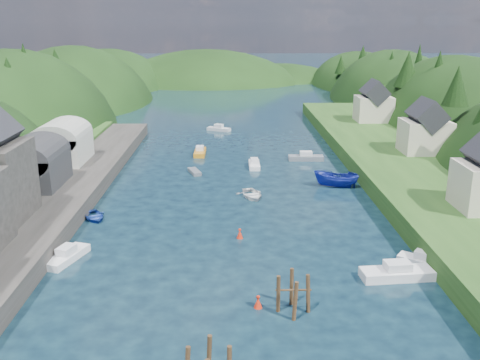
{
  "coord_description": "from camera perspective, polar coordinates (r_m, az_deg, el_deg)",
  "views": [
    {
      "loc": [
        -1.11,
        -32.55,
        22.13
      ],
      "look_at": [
        0.0,
        28.0,
        4.0
      ],
      "focal_mm": 40.0,
      "sensor_mm": 36.0,
      "label": 1
    }
  ],
  "objects": [
    {
      "name": "piling_cluster_far",
      "position": [
        43.11,
        5.7,
        -12.29
      ],
      "size": [
        2.82,
        2.67,
        3.77
      ],
      "color": "#382314",
      "rests_on": "ground"
    },
    {
      "name": "terrace_right",
      "position": [
        79.89,
        18.07,
        0.64
      ],
      "size": [
        16.0,
        120.0,
        2.4
      ],
      "primitive_type": "cube",
      "color": "#234719",
      "rests_on": "ground"
    },
    {
      "name": "hillside_left",
      "position": [
        120.01,
        -22.46,
        0.82
      ],
      "size": [
        44.0,
        245.56,
        52.0
      ],
      "color": "black",
      "rests_on": "ground"
    },
    {
      "name": "quay_left",
      "position": [
        61.09,
        -23.07,
        -4.97
      ],
      "size": [
        12.0,
        110.0,
        2.0
      ],
      "primitive_type": "cube",
      "color": "#2D2B28",
      "rests_on": "ground"
    },
    {
      "name": "hill_trees",
      "position": [
        98.54,
        0.14,
        10.29
      ],
      "size": [
        91.16,
        149.99,
        12.77
      ],
      "color": "black",
      "rests_on": "ground"
    },
    {
      "name": "far_hills",
      "position": [
        209.17,
        -0.4,
        7.61
      ],
      "size": [
        103.0,
        68.0,
        44.0
      ],
      "color": "black",
      "rests_on": "ground"
    },
    {
      "name": "right_bank_cottages",
      "position": [
        87.49,
        18.48,
        5.08
      ],
      "size": [
        9.0,
        59.24,
        8.41
      ],
      "color": "beige",
      "rests_on": "terrace_right"
    },
    {
      "name": "moored_boats",
      "position": [
        60.45,
        1.59,
        -4.16
      ],
      "size": [
        38.68,
        92.68,
        2.37
      ],
      "color": "white",
      "rests_on": "ground"
    },
    {
      "name": "channel_buoy_far",
      "position": [
        56.73,
        -0.03,
        -5.77
      ],
      "size": [
        0.7,
        0.7,
        1.1
      ],
      "color": "red",
      "rests_on": "ground"
    },
    {
      "name": "channel_buoy_near",
      "position": [
        43.88,
        1.94,
        -12.91
      ],
      "size": [
        0.7,
        0.7,
        1.1
      ],
      "color": "red",
      "rests_on": "ground"
    },
    {
      "name": "boat_sheds",
      "position": [
        77.61,
        -19.76,
        3.13
      ],
      "size": [
        7.0,
        21.0,
        7.5
      ],
      "color": "#2D2D30",
      "rests_on": "quay_left"
    },
    {
      "name": "hillside_right",
      "position": [
        120.69,
        21.46,
        1.32
      ],
      "size": [
        36.0,
        245.56,
        48.0
      ],
      "color": "black",
      "rests_on": "ground"
    },
    {
      "name": "ground",
      "position": [
        85.47,
        -0.27,
        1.66
      ],
      "size": [
        600.0,
        600.0,
        0.0
      ],
      "primitive_type": "plane",
      "color": "black",
      "rests_on": "ground"
    }
  ]
}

